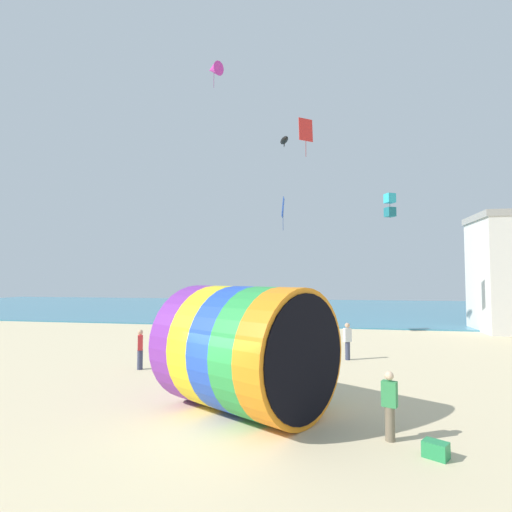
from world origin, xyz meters
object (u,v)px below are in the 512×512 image
kite_blue_diamond (283,208)px  kite_cyan_box (390,205)px  bystander_mid_beach (140,349)px  kite_magenta_delta (214,69)px  bystander_near_water (347,341)px  kite_red_diamond (306,130)px  kite_black_parafoil (284,140)px  kite_handler (390,405)px  cooler_box (436,450)px  giant_inflatable_tube (245,348)px

kite_blue_diamond → kite_cyan_box: size_ratio=1.38×
kite_blue_diamond → bystander_mid_beach: bearing=-114.8°
kite_magenta_delta → kite_cyan_box: bearing=0.1°
bystander_near_water → kite_red_diamond: bearing=128.0°
kite_blue_diamond → bystander_near_water: (3.99, -7.27, -7.98)m
bystander_mid_beach → kite_black_parafoil: bearing=64.4°
bystander_near_water → kite_cyan_box: bearing=67.2°
bystander_mid_beach → kite_cyan_box: bearing=42.9°
kite_blue_diamond → bystander_mid_beach: 14.54m
kite_magenta_delta → bystander_mid_beach: size_ratio=1.16×
kite_black_parafoil → bystander_mid_beach: kite_black_parafoil is taller
kite_handler → kite_black_parafoil: (-4.47, 16.88, 12.79)m
kite_blue_diamond → cooler_box: bearing=-73.0°
kite_blue_diamond → kite_magenta_delta: 11.87m
kite_red_diamond → cooler_box: kite_red_diamond is taller
kite_blue_diamond → bystander_mid_beach: (-5.08, -11.01, -8.02)m
kite_red_diamond → kite_black_parafoil: (-1.76, 4.41, 1.04)m
kite_black_parafoil → giant_inflatable_tube: bearing=-88.2°
bystander_mid_beach → cooler_box: 12.57m
kite_red_diamond → cooler_box: 18.54m
giant_inflatable_tube → kite_cyan_box: kite_cyan_box is taller
kite_black_parafoil → kite_blue_diamond: bearing=129.4°
giant_inflatable_tube → kite_handler: (3.99, -1.46, -1.01)m
kite_blue_diamond → kite_magenta_delta: size_ratio=1.15×
kite_blue_diamond → kite_cyan_box: 7.23m
giant_inflatable_tube → kite_handler: bearing=-20.0°
bystander_mid_beach → kite_handler: bearing=-31.9°
kite_red_diamond → kite_blue_diamond: bearing=112.3°
giant_inflatable_tube → kite_blue_diamond: size_ratio=2.51×
kite_handler → bystander_mid_beach: (-9.67, 6.01, 0.02)m
giant_inflatable_tube → kite_black_parafoil: bearing=91.8°
kite_blue_diamond → cooler_box: size_ratio=4.46×
kite_handler → bystander_mid_beach: size_ratio=0.98×
bystander_near_water → kite_magenta_delta: bearing=140.2°
kite_handler → kite_blue_diamond: size_ratio=0.73×
giant_inflatable_tube → kite_blue_diamond: bearing=92.2°
kite_cyan_box → bystander_mid_beach: (-12.30, -11.41, -8.03)m
kite_red_diamond → kite_handler: bearing=-77.7°
giant_inflatable_tube → kite_magenta_delta: 24.53m
kite_red_diamond → cooler_box: (3.58, -13.26, -12.45)m
kite_black_parafoil → bystander_near_water: (3.88, -7.13, -12.73)m
bystander_mid_beach → giant_inflatable_tube: bearing=-38.7°
kite_magenta_delta → kite_red_diamond: 11.08m
bystander_near_water → kite_blue_diamond: bearing=118.8°
kite_blue_diamond → bystander_near_water: 11.51m
kite_handler → kite_black_parafoil: size_ratio=1.20×
kite_black_parafoil → bystander_near_water: kite_black_parafoil is taller
kite_handler → kite_magenta_delta: size_ratio=0.84×
bystander_near_water → kite_handler: bearing=-86.5°
cooler_box → kite_black_parafoil: bearing=106.8°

